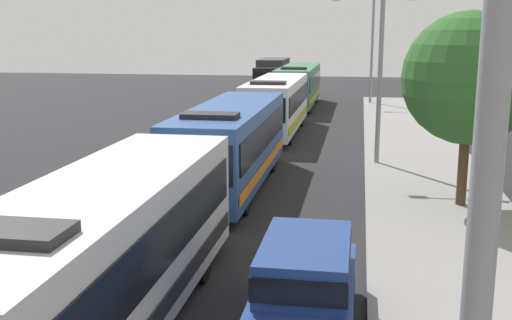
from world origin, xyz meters
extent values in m
cube|color=silver|center=(-1.30, 12.13, 1.70)|extent=(2.50, 10.44, 2.70)
cube|color=black|center=(-0.03, 12.13, 2.05)|extent=(0.04, 9.60, 1.00)
cube|color=black|center=(-2.57, 12.13, 2.05)|extent=(0.04, 9.60, 1.00)
cube|color=black|center=(-0.02, 12.13, 0.90)|extent=(0.03, 9.91, 0.36)
cube|color=black|center=(-1.30, 9.00, 3.13)|extent=(1.75, 0.90, 0.16)
cylinder|color=black|center=(-0.20, 15.00, 0.50)|extent=(0.28, 1.00, 1.00)
cylinder|color=black|center=(-2.40, 15.00, 0.50)|extent=(0.28, 1.00, 1.00)
cube|color=#284C8C|center=(-1.30, 23.65, 1.70)|extent=(2.50, 10.46, 2.70)
cube|color=black|center=(-0.03, 23.65, 2.05)|extent=(0.04, 9.62, 1.00)
cube|color=black|center=(-2.57, 23.65, 2.05)|extent=(0.04, 9.62, 1.00)
cube|color=black|center=(-1.30, 18.40, 2.00)|extent=(2.30, 0.04, 1.20)
cube|color=orange|center=(-0.02, 23.65, 0.90)|extent=(0.03, 9.94, 0.36)
cube|color=black|center=(-1.30, 20.51, 3.13)|extent=(1.75, 0.90, 0.16)
cylinder|color=black|center=(-0.20, 20.40, 0.50)|extent=(0.28, 1.00, 1.00)
cylinder|color=black|center=(-2.40, 20.40, 0.50)|extent=(0.28, 1.00, 1.00)
cylinder|color=black|center=(-0.20, 26.52, 0.50)|extent=(0.28, 1.00, 1.00)
cylinder|color=black|center=(-2.40, 26.52, 0.50)|extent=(0.28, 1.00, 1.00)
cube|color=silver|center=(-1.30, 36.03, 1.70)|extent=(2.50, 10.57, 2.70)
cube|color=black|center=(-0.03, 36.03, 2.05)|extent=(0.04, 9.72, 1.00)
cube|color=black|center=(-2.57, 36.03, 2.05)|extent=(0.04, 9.72, 1.00)
cube|color=black|center=(-1.30, 30.72, 2.00)|extent=(2.30, 0.04, 1.20)
cube|color=gold|center=(-0.02, 36.03, 0.90)|extent=(0.03, 10.04, 0.36)
cube|color=black|center=(-1.30, 32.86, 3.13)|extent=(1.75, 0.90, 0.16)
cylinder|color=black|center=(-0.20, 32.75, 0.50)|extent=(0.28, 1.00, 1.00)
cylinder|color=black|center=(-2.40, 32.75, 0.50)|extent=(0.28, 1.00, 1.00)
cylinder|color=black|center=(-0.20, 38.93, 0.50)|extent=(0.28, 1.00, 1.00)
cylinder|color=black|center=(-2.40, 38.93, 0.50)|extent=(0.28, 1.00, 1.00)
cube|color=#33724C|center=(-1.30, 48.32, 1.70)|extent=(2.50, 11.07, 2.70)
cube|color=black|center=(-0.03, 48.32, 2.05)|extent=(0.04, 10.19, 1.00)
cube|color=black|center=(-2.57, 48.32, 2.05)|extent=(0.04, 10.19, 1.00)
cube|color=black|center=(-1.30, 42.76, 2.00)|extent=(2.30, 0.04, 1.20)
cube|color=gold|center=(-0.02, 48.32, 0.90)|extent=(0.03, 10.52, 0.36)
cube|color=black|center=(-1.30, 45.00, 3.13)|extent=(1.75, 0.90, 0.16)
cylinder|color=black|center=(-0.20, 44.89, 0.50)|extent=(0.28, 1.00, 1.00)
cylinder|color=black|center=(-2.40, 44.89, 0.50)|extent=(0.28, 1.00, 1.00)
cylinder|color=black|center=(-0.20, 51.36, 0.50)|extent=(0.28, 1.00, 1.00)
cylinder|color=black|center=(-2.40, 51.36, 0.50)|extent=(0.28, 1.00, 1.00)
cube|color=navy|center=(2.40, 12.64, 0.70)|extent=(1.84, 4.89, 0.80)
cube|color=navy|center=(2.40, 12.79, 1.50)|extent=(1.62, 2.84, 0.80)
cube|color=black|center=(2.40, 12.79, 1.50)|extent=(1.66, 2.94, 0.44)
cylinder|color=black|center=(1.58, 14.15, 0.35)|extent=(0.22, 0.70, 0.70)
cylinder|color=black|center=(3.22, 14.15, 0.35)|extent=(0.22, 0.70, 0.70)
cube|color=black|center=(-4.60, 54.60, 1.45)|extent=(2.30, 1.80, 2.20)
cube|color=#333338|center=(-4.60, 58.28, 1.80)|extent=(2.35, 5.56, 2.70)
cube|color=black|center=(-4.60, 53.68, 1.75)|extent=(2.07, 0.04, 0.90)
cylinder|color=black|center=(-5.63, 54.60, 0.45)|extent=(0.26, 0.90, 0.90)
cylinder|color=black|center=(-3.57, 54.60, 0.45)|extent=(0.26, 0.90, 0.90)
cylinder|color=black|center=(-5.63, 59.41, 0.45)|extent=(0.26, 0.90, 0.90)
cylinder|color=black|center=(-3.57, 59.41, 0.45)|extent=(0.26, 0.90, 0.90)
cylinder|color=gray|center=(4.10, 5.78, 4.28)|extent=(0.20, 0.20, 8.27)
cylinder|color=gray|center=(4.10, 28.44, 4.08)|extent=(0.20, 0.20, 7.86)
cylinder|color=gray|center=(4.10, 51.09, 4.21)|extent=(0.20, 0.20, 8.11)
cube|color=silver|center=(1.21, 51.09, 7.98)|extent=(0.56, 0.28, 0.16)
cylinder|color=#4C3823|center=(6.67, 22.21, 1.37)|extent=(0.32, 0.32, 2.44)
sphere|color=#2D6028|center=(6.67, 22.21, 4.27)|extent=(4.21, 4.21, 4.21)
camera|label=1|loc=(3.30, 1.84, 5.77)|focal=43.37mm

